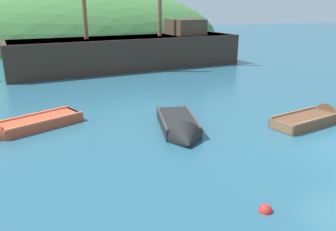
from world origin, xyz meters
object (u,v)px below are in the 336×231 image
rowboat_outer_right (180,129)px  rowboat_center (23,128)px  sailing_ship (131,56)px  rowboat_outer_left (313,120)px  buoy_red (265,211)px

rowboat_outer_right → rowboat_center: (-5.11, 2.20, -0.03)m
sailing_ship → rowboat_outer_left: 14.18m
rowboat_outer_left → sailing_ship: bearing=92.8°
rowboat_outer_right → sailing_ship: bearing=-175.1°
rowboat_center → rowboat_outer_right: bearing=133.1°
sailing_ship → rowboat_outer_right: 13.05m
rowboat_center → sailing_ship: bearing=-146.3°
rowboat_outer_right → buoy_red: bearing=11.3°
rowboat_center → buoy_red: size_ratio=12.27×
rowboat_outer_left → rowboat_center: bearing=152.5°
rowboat_outer_right → buoy_red: (-0.12, -5.01, -0.13)m
rowboat_center → rowboat_outer_left: bearing=139.7°
sailing_ship → rowboat_center: sailing_ship is taller
rowboat_outer_right → rowboat_center: 5.57m
rowboat_outer_left → buoy_red: size_ratio=10.87×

